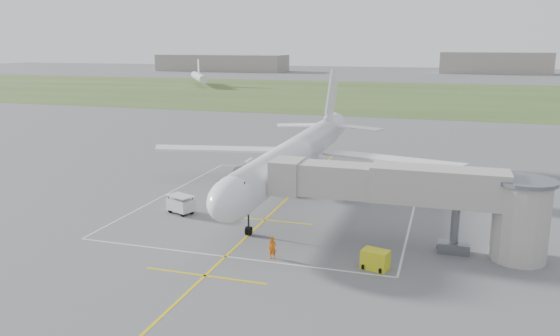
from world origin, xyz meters
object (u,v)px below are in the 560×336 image
(baggage_cart, at_px, (181,204))
(jet_bridge, at_px, (428,196))
(gpu_unit, at_px, (375,260))
(airliner, at_px, (294,156))
(ramp_worker_wing, at_px, (253,181))
(ramp_worker_nose, at_px, (272,248))

(baggage_cart, bearing_deg, jet_bridge, 16.33)
(gpu_unit, xyz_separation_m, baggage_cart, (-21.13, 8.34, 0.23))
(airliner, height_order, baggage_cart, airliner)
(jet_bridge, relative_size, baggage_cart, 7.30)
(airliner, bearing_deg, baggage_cart, -128.65)
(baggage_cart, relative_size, ramp_worker_wing, 1.72)
(gpu_unit, height_order, ramp_worker_wing, ramp_worker_wing)
(baggage_cart, bearing_deg, ramp_worker_wing, 95.23)
(airliner, bearing_deg, jet_bridge, -42.19)
(baggage_cart, xyz_separation_m, ramp_worker_nose, (12.82, -8.73, -0.07))
(airliner, relative_size, jet_bridge, 2.00)
(jet_bridge, height_order, gpu_unit, jet_bridge)
(airliner, xyz_separation_m, jet_bridge, (15.72, -14.25, 0.35))
(gpu_unit, bearing_deg, airliner, 136.61)
(airliner, distance_m, gpu_unit, 23.32)
(jet_bridge, height_order, baggage_cart, jet_bridge)
(gpu_unit, relative_size, baggage_cart, 0.72)
(jet_bridge, relative_size, ramp_worker_nose, 12.69)
(gpu_unit, bearing_deg, ramp_worker_wing, 146.07)
(gpu_unit, distance_m, ramp_worker_wing, 26.36)
(ramp_worker_nose, xyz_separation_m, ramp_worker_wing, (-9.08, 20.20, 0.01))
(jet_bridge, relative_size, ramp_worker_wing, 12.54)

